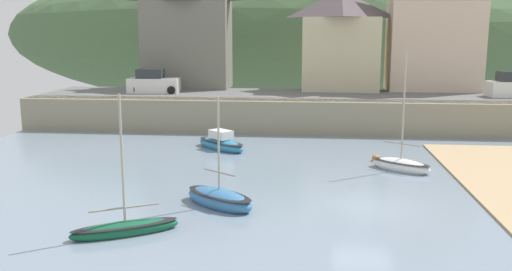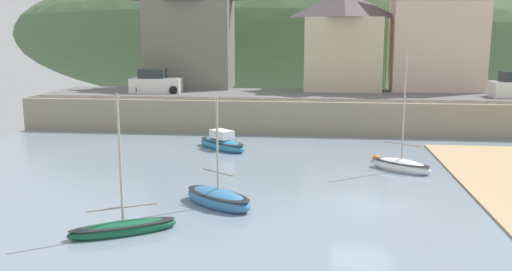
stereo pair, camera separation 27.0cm
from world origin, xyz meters
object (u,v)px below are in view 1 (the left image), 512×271
Objects in this scene: waterfront_building_centre at (340,39)px; sailboat_nearest_shore at (401,165)px; waterfront_building_right at (435,22)px; dinghy_open_wooden at (125,228)px; mooring_buoy at (376,159)px; waterfront_building_left at (187,31)px; sailboat_tall_mast at (221,144)px; parked_car_near_slipway at (153,83)px; motorboat_with_cabin at (219,199)px.

sailboat_nearest_shore is at bearing -82.58° from waterfront_building_centre.
dinghy_open_wooden is (-16.91, -29.56, -7.86)m from waterfront_building_right.
sailboat_nearest_shore is at bearing -62.49° from mooring_buoy.
sailboat_nearest_shore is 2.33m from mooring_buoy.
waterfront_building_left is 1.85× the size of dinghy_open_wooden.
sailboat_tall_mast is at bearing -167.40° from sailboat_nearest_shore.
waterfront_building_right is 22.85m from sailboat_tall_mast.
waterfront_building_centre is (13.36, 0.00, -0.73)m from waterfront_building_left.
sailboat_nearest_shore reaches higher than parked_car_near_slipway.
parked_car_near_slipway is at bearing 143.32° from mooring_buoy.
motorboat_with_cabin is 1.17× the size of parked_car_near_slipway.
waterfront_building_centre is 31.57m from dinghy_open_wooden.
waterfront_building_right reaches higher than sailboat_tall_mast.
waterfront_building_right is 30.48m from motorboat_with_cabin.
waterfront_building_centre is 2.12× the size of sailboat_tall_mast.
waterfront_building_centre is 16.26m from parked_car_near_slipway.
waterfront_building_centre is 7.99m from waterfront_building_right.
motorboat_with_cabin is (-8.65, -6.95, 0.00)m from sailboat_nearest_shore.
waterfront_building_centre is at bearing 43.93° from dinghy_open_wooden.
waterfront_building_centre is at bearing 113.47° from motorboat_with_cabin.
dinghy_open_wooden is 0.82× the size of sailboat_nearest_shore.
motorboat_with_cabin is at bearing -69.46° from parked_car_near_slipway.
mooring_buoy is at bearing 28.16° from sailboat_tall_mast.
mooring_buoy is at bearing 153.12° from sailboat_nearest_shore.
mooring_buoy is (14.75, -16.89, -7.26)m from waterfront_building_left.
waterfront_building_right reaches higher than motorboat_with_cabin.
waterfront_building_left is at bearing 131.14° from mooring_buoy.
waterfront_building_centre is 27.39m from motorboat_with_cabin.
waterfront_building_centre is at bearing 14.08° from parked_car_near_slipway.
waterfront_building_left reaches higher than waterfront_building_centre.
dinghy_open_wooden is at bearing -81.70° from waterfront_building_left.
waterfront_building_centre is at bearing 0.00° from waterfront_building_left.
sailboat_tall_mast is (1.05, 15.05, 0.11)m from dinghy_open_wooden.
waterfront_building_right reaches higher than mooring_buoy.
waterfront_building_right is 34.95m from dinghy_open_wooden.
dinghy_open_wooden is 1.34× the size of sailboat_tall_mast.
waterfront_building_right is at bearing 84.84° from sailboat_tall_mast.
waterfront_building_left is at bearing 165.47° from sailboat_nearest_shore.
waterfront_building_right is at bearing 0.00° from waterfront_building_left.
waterfront_building_left reaches higher than mooring_buoy.
sailboat_nearest_shore is at bearing -41.60° from parked_car_near_slipway.
motorboat_with_cabin is (-6.19, -25.91, -6.37)m from waterfront_building_centre.
mooring_buoy is (16.63, -12.39, -3.06)m from parked_car_near_slipway.
waterfront_building_left reaches higher than sailboat_nearest_shore.
dinghy_open_wooden is 1.08× the size of motorboat_with_cabin.
waterfront_building_centre is 1.72× the size of motorboat_with_cabin.
motorboat_with_cabin reaches higher than parked_car_near_slipway.
sailboat_nearest_shore is 1.32× the size of motorboat_with_cabin.
sailboat_tall_mast is (-10.47, 4.44, 0.05)m from sailboat_nearest_shore.
parked_car_near_slipway is at bearing -112.65° from waterfront_building_left.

